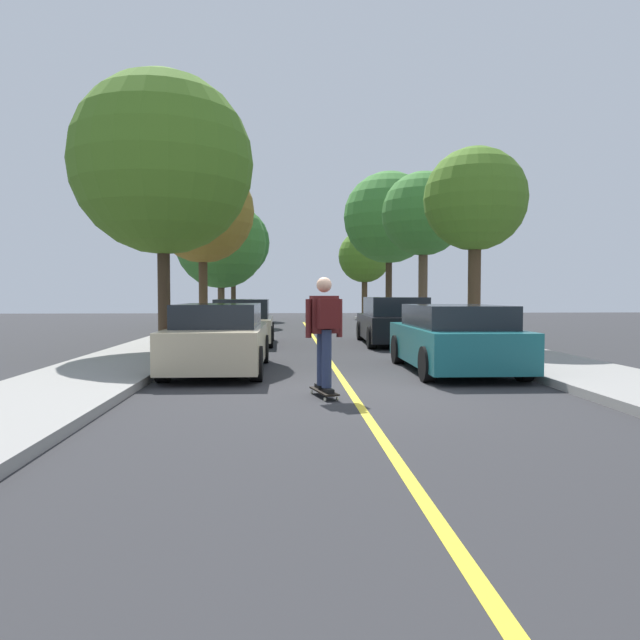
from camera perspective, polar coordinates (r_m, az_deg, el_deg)
The scene contains 19 objects.
ground at distance 9.47m, azimuth 2.96°, elevation -6.97°, with size 80.00×80.00×0.00m, color #2D2D30.
sidewalk_left at distance 10.04m, azimuth -24.08°, elevation -6.24°, with size 2.29×56.00×0.14m, color gray.
sidewalk_right at distance 10.94m, azimuth 27.57°, elevation -5.59°, with size 2.29×56.00×0.14m, color gray.
center_line at distance 13.41m, azimuth 1.05°, elevation -4.16°, with size 0.12×39.20×0.01m, color gold.
parked_car_left_nearest at distance 11.95m, azimuth -9.80°, elevation -1.77°, with size 1.89×4.24×1.37m.
parked_car_left_near at distance 18.43m, azimuth -7.56°, elevation -0.23°, with size 1.95×4.02×1.41m.
parked_car_right_nearest at distance 12.10m, azimuth 12.97°, elevation -1.74°, with size 1.99×4.22×1.35m.
parked_car_right_near at distance 18.48m, azimuth 7.21°, elevation -0.13°, with size 2.12×4.71×1.48m.
street_tree_left_nearest at distance 15.95m, azimuth -15.12°, elevation 14.47°, with size 4.62×4.62×7.07m.
street_tree_left_near at distance 22.95m, azimuth -11.39°, elevation 10.32°, with size 3.91×3.91×6.54m.
street_tree_left_far at distance 29.05m, azimuth -9.66°, elevation 7.42°, with size 4.42×4.42×6.15m.
street_tree_left_farthest at distance 35.82m, azimuth -8.48°, elevation 7.47°, with size 4.38×4.38×6.74m.
street_tree_right_nearest at distance 16.84m, azimuth 14.91°, elevation 11.21°, with size 2.81×2.81×5.44m.
street_tree_right_near at distance 22.62m, azimuth 10.06°, elevation 10.09°, with size 3.14×3.14×6.03m.
street_tree_right_far at distance 29.81m, azimuth 6.76°, elevation 9.88°, with size 4.55×4.55×7.55m.
street_tree_right_farthest at distance 38.50m, azimuth 4.38°, elevation 6.19°, with size 3.44×3.44×5.64m.
fire_hydrant at distance 15.32m, azimuth -14.06°, elevation -1.59°, with size 0.20×0.20×0.70m.
skateboard at distance 8.92m, azimuth 0.40°, elevation -6.98°, with size 0.41×0.87×0.10m.
skateboarder at distance 8.78m, azimuth 0.47°, elevation -0.60°, with size 0.58×0.70×1.71m.
Camera 1 is at (-1.04, -9.28, 1.56)m, focal length 32.79 mm.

